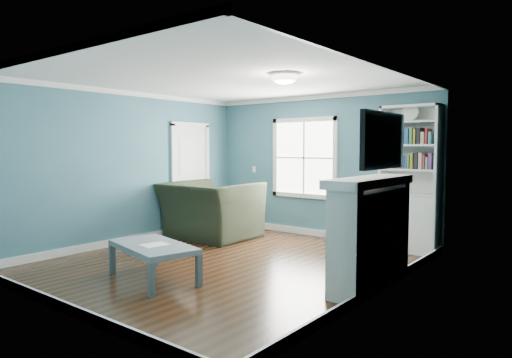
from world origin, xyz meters
The scene contains 13 objects.
floor centered at (0.00, 0.00, 0.00)m, with size 5.00×5.00×0.00m, color black.
room_walls centered at (0.00, 0.00, 1.58)m, with size 5.00×5.00×5.00m.
trim centered at (0.00, 0.00, 1.24)m, with size 4.50×5.00×2.60m.
window centered at (-0.30, 2.49, 1.45)m, with size 1.40×0.06×1.50m.
bookshelf centered at (1.77, 2.30, 0.92)m, with size 0.90×0.35×2.31m.
fireplace centered at (2.08, 0.20, 0.64)m, with size 0.44×1.58×1.30m.
tv centered at (2.20, 0.20, 1.72)m, with size 0.06×1.10×0.65m, color black.
door centered at (-2.22, 1.40, 1.07)m, with size 0.12×0.98×2.17m.
ceiling_fixture centered at (0.90, 0.10, 2.55)m, with size 0.38×0.38×0.15m.
light_switch centered at (-1.50, 2.48, 1.20)m, with size 0.08×0.01×0.12m, color white.
recliner centered at (-1.45, 1.15, 0.68)m, with size 1.56×1.01×1.36m, color black.
coffee_table centered at (-0.18, -1.19, 0.39)m, with size 1.36×0.94×0.45m.
paper_sheet centered at (-0.12, -1.21, 0.45)m, with size 0.25×0.31×0.00m, color white.
Camera 1 is at (4.29, -4.78, 1.65)m, focal length 32.00 mm.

